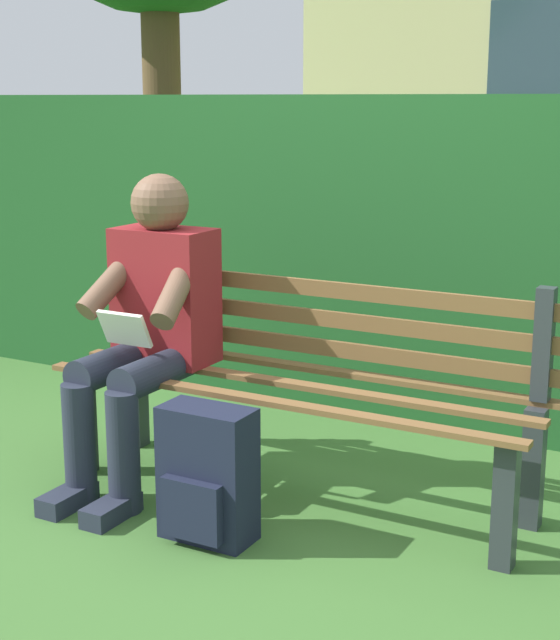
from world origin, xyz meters
TOP-DOWN VIEW (x-y plane):
  - ground at (0.00, 0.00)m, footprint 60.00×60.00m
  - park_bench at (0.00, -0.08)m, footprint 1.84×0.50m
  - person_seated at (0.57, 0.10)m, footprint 0.44×0.73m
  - hedge_backdrop at (0.16, -1.29)m, footprint 6.06×0.74m
  - backpack at (0.09, 0.44)m, footprint 0.31×0.24m

SIDE VIEW (x-z plane):
  - ground at x=0.00m, z-range 0.00..0.00m
  - backpack at x=0.09m, z-range -0.01..0.45m
  - park_bench at x=0.00m, z-range 0.02..0.86m
  - person_seated at x=0.57m, z-range 0.04..1.21m
  - hedge_backdrop at x=0.16m, z-range -0.01..1.54m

